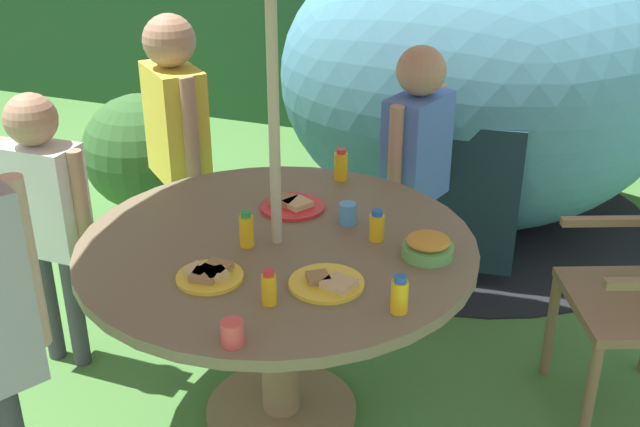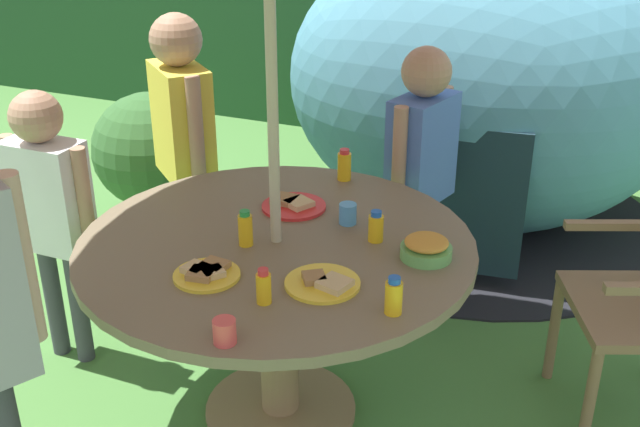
% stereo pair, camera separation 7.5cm
% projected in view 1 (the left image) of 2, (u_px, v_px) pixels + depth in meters
% --- Properties ---
extents(ground_plane, '(10.00, 10.00, 0.02)m').
position_uv_depth(ground_plane, '(282.00, 414.00, 2.93)').
color(ground_plane, '#477A38').
extents(hedge_backdrop, '(9.00, 0.70, 1.85)m').
position_uv_depth(hedge_backdrop, '(472.00, 5.00, 5.36)').
color(hedge_backdrop, '#234C28').
rests_on(hedge_backdrop, ground_plane).
extents(garden_table, '(1.34, 1.34, 0.72)m').
position_uv_depth(garden_table, '(278.00, 279.00, 2.67)').
color(garden_table, '#93704C').
rests_on(garden_table, ground_plane).
extents(dome_tent, '(2.34, 2.34, 1.59)m').
position_uv_depth(dome_tent, '(473.00, 83.00, 4.10)').
color(dome_tent, teal).
rests_on(dome_tent, ground_plane).
extents(potted_plant, '(0.60, 0.60, 0.80)m').
position_uv_depth(potted_plant, '(142.00, 157.00, 4.01)').
color(potted_plant, '#595960').
rests_on(potted_plant, ground_plane).
extents(child_in_blue_shirt, '(0.25, 0.40, 1.21)m').
position_uv_depth(child_in_blue_shirt, '(417.00, 149.00, 3.27)').
color(child_in_blue_shirt, navy).
rests_on(child_in_blue_shirt, ground_plane).
extents(child_in_yellow_shirt, '(0.38, 0.36, 1.31)m').
position_uv_depth(child_in_yellow_shirt, '(176.00, 124.00, 3.37)').
color(child_in_yellow_shirt, navy).
rests_on(child_in_yellow_shirt, ground_plane).
extents(child_in_white_shirt, '(0.39, 0.19, 1.14)m').
position_uv_depth(child_in_white_shirt, '(45.00, 199.00, 2.92)').
color(child_in_white_shirt, '#3F3F47').
rests_on(child_in_white_shirt, ground_plane).
extents(snack_bowl, '(0.17, 0.17, 0.08)m').
position_uv_depth(snack_bowl, '(428.00, 246.00, 2.50)').
color(snack_bowl, '#66B259').
rests_on(snack_bowl, garden_table).
extents(plate_near_left, '(0.24, 0.24, 0.03)m').
position_uv_depth(plate_near_left, '(292.00, 205.00, 2.85)').
color(plate_near_left, red).
rests_on(plate_near_left, garden_table).
extents(plate_near_right, '(0.23, 0.23, 0.03)m').
position_uv_depth(plate_near_right, '(328.00, 283.00, 2.35)').
color(plate_near_right, yellow).
rests_on(plate_near_right, garden_table).
extents(plate_back_edge, '(0.21, 0.21, 0.03)m').
position_uv_depth(plate_back_edge, '(209.00, 275.00, 2.38)').
color(plate_back_edge, yellow).
rests_on(plate_back_edge, garden_table).
extents(juice_bottle_far_left, '(0.04, 0.04, 0.11)m').
position_uv_depth(juice_bottle_far_left, '(269.00, 288.00, 2.24)').
color(juice_bottle_far_left, yellow).
rests_on(juice_bottle_far_left, garden_table).
extents(juice_bottle_far_right, '(0.05, 0.05, 0.12)m').
position_uv_depth(juice_bottle_far_right, '(399.00, 295.00, 2.20)').
color(juice_bottle_far_right, yellow).
rests_on(juice_bottle_far_right, garden_table).
extents(juice_bottle_center_front, '(0.05, 0.05, 0.12)m').
position_uv_depth(juice_bottle_center_front, '(247.00, 230.00, 2.56)').
color(juice_bottle_center_front, yellow).
rests_on(juice_bottle_center_front, garden_table).
extents(juice_bottle_center_back, '(0.05, 0.05, 0.13)m').
position_uv_depth(juice_bottle_center_back, '(341.00, 165.00, 3.07)').
color(juice_bottle_center_back, yellow).
rests_on(juice_bottle_center_back, garden_table).
extents(juice_bottle_mid_left, '(0.05, 0.05, 0.11)m').
position_uv_depth(juice_bottle_mid_left, '(377.00, 226.00, 2.60)').
color(juice_bottle_mid_left, yellow).
rests_on(juice_bottle_mid_left, garden_table).
extents(cup_near, '(0.06, 0.06, 0.07)m').
position_uv_depth(cup_near, '(232.00, 333.00, 2.06)').
color(cup_near, '#E04C47').
rests_on(cup_near, garden_table).
extents(cup_far, '(0.06, 0.06, 0.07)m').
position_uv_depth(cup_far, '(348.00, 213.00, 2.72)').
color(cup_far, '#4C99D8').
rests_on(cup_far, garden_table).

